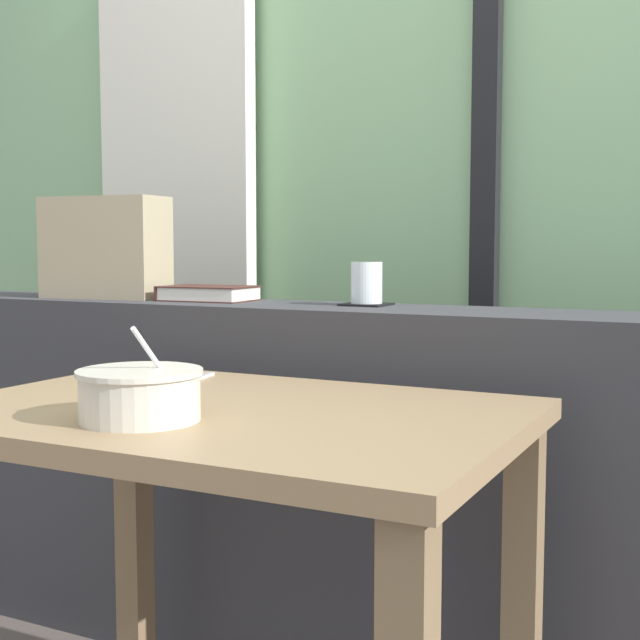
# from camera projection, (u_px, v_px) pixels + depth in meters

# --- Properties ---
(outdoor_backdrop) EXTENTS (4.80, 0.08, 2.80)m
(outdoor_backdrop) POSITION_uv_depth(u_px,v_px,m) (469.00, 97.00, 2.44)
(outdoor_backdrop) COLOR #8EBC89
(outdoor_backdrop) RESTS_ON ground
(curtain_left_panel) EXTENTS (0.56, 0.06, 2.50)m
(curtain_left_panel) POSITION_uv_depth(u_px,v_px,m) (176.00, 162.00, 2.79)
(curtain_left_panel) COLOR silver
(curtain_left_panel) RESTS_ON ground
(window_divider_post) EXTENTS (0.07, 0.05, 2.60)m
(window_divider_post) POSITION_uv_depth(u_px,v_px,m) (486.00, 128.00, 2.36)
(window_divider_post) COLOR black
(window_divider_post) RESTS_ON ground
(dark_console_ledge) EXTENTS (2.80, 0.29, 0.85)m
(dark_console_ledge) POSITION_uv_depth(u_px,v_px,m) (376.00, 495.00, 1.95)
(dark_console_ledge) COLOR #38383D
(dark_console_ledge) RESTS_ON ground
(breakfast_table) EXTENTS (0.95, 0.66, 0.72)m
(breakfast_table) POSITION_uv_depth(u_px,v_px,m) (228.00, 483.00, 1.44)
(breakfast_table) COLOR #826849
(breakfast_table) RESTS_ON ground
(coaster_square) EXTENTS (0.10, 0.10, 0.00)m
(coaster_square) POSITION_uv_depth(u_px,v_px,m) (366.00, 304.00, 1.98)
(coaster_square) COLOR black
(coaster_square) RESTS_ON dark_console_ledge
(juice_glass) EXTENTS (0.07, 0.07, 0.09)m
(juice_glass) POSITION_uv_depth(u_px,v_px,m) (367.00, 284.00, 1.97)
(juice_glass) COLOR white
(juice_glass) RESTS_ON coaster_square
(closed_book) EXTENTS (0.23, 0.16, 0.04)m
(closed_book) POSITION_uv_depth(u_px,v_px,m) (208.00, 293.00, 2.14)
(closed_book) COLOR #47231E
(closed_book) RESTS_ON dark_console_ledge
(throw_pillow) EXTENTS (0.33, 0.17, 0.26)m
(throw_pillow) POSITION_uv_depth(u_px,v_px,m) (106.00, 248.00, 2.24)
(throw_pillow) COLOR tan
(throw_pillow) RESTS_ON dark_console_ledge
(soup_bowl) EXTENTS (0.19, 0.19, 0.15)m
(soup_bowl) POSITION_uv_depth(u_px,v_px,m) (140.00, 396.00, 1.32)
(soup_bowl) COLOR beige
(soup_bowl) RESTS_ON breakfast_table
(fork_utensil) EXTENTS (0.05, 0.17, 0.01)m
(fork_utensil) POSITION_uv_depth(u_px,v_px,m) (193.00, 380.00, 1.71)
(fork_utensil) COLOR silver
(fork_utensil) RESTS_ON breakfast_table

